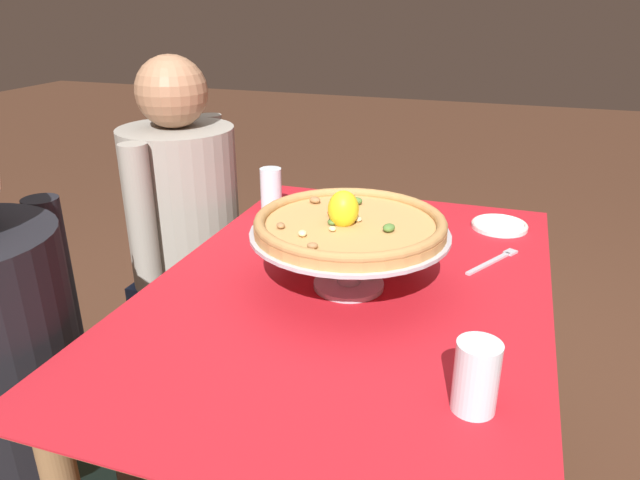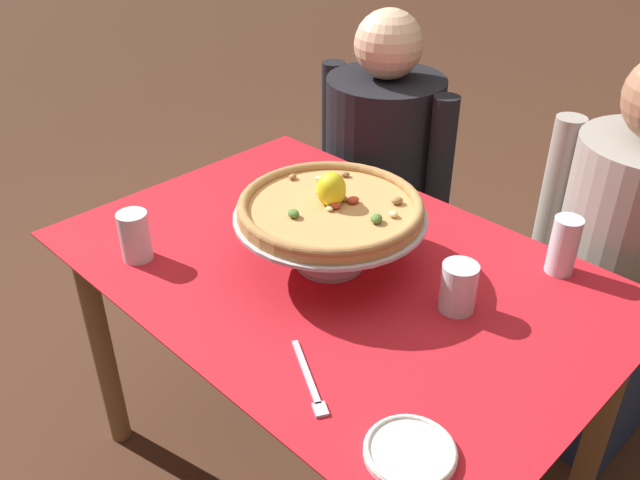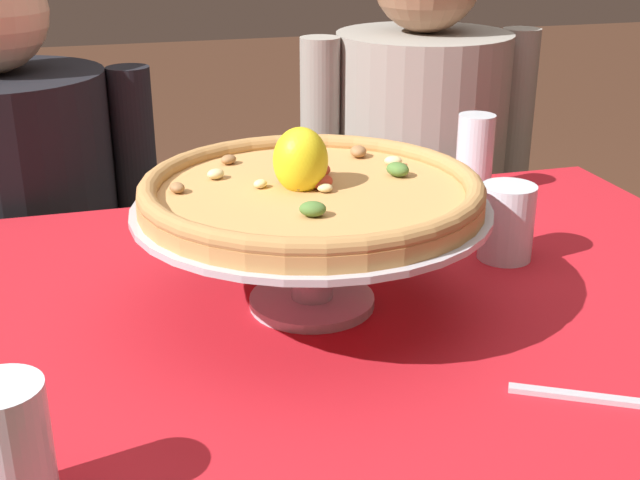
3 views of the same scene
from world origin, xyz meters
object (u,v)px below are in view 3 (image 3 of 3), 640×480
pizza_stand (312,228)px  water_glass_side_right (506,227)px  dinner_fork (623,402)px  diner_left (22,260)px  pizza (311,190)px  water_glass_front_left (10,457)px  diner_right (416,210)px  water_glass_back_right (474,159)px

pizza_stand → water_glass_side_right: bearing=13.0°
dinner_fork → diner_left: (-0.64, 0.96, -0.17)m
diner_left → water_glass_side_right: bearing=-40.0°
pizza_stand → diner_left: 0.82m
pizza → diner_left: bearing=121.2°
pizza_stand → dinner_fork: 0.40m
pizza_stand → pizza: (-0.00, 0.00, 0.05)m
water_glass_side_right → diner_left: bearing=140.0°
water_glass_front_left → diner_left: (-0.06, 0.96, -0.22)m
pizza → diner_left: size_ratio=0.36×
pizza → diner_right: bearing=58.0°
pizza_stand → pizza: size_ratio=1.05×
pizza_stand → water_glass_front_left: pizza_stand is taller
pizza → water_glass_side_right: bearing=12.9°
diner_left → pizza: bearing=-58.8°
diner_left → diner_right: bearing=1.4°
water_glass_side_right → water_glass_front_left: (-0.64, -0.37, 0.01)m
water_glass_side_right → diner_left: size_ratio=0.10×
pizza → diner_right: 0.86m
water_glass_side_right → water_glass_front_left: bearing=-150.0°
diner_right → diner_left: bearing=-178.6°
pizza_stand → water_glass_front_left: bearing=-138.4°
water_glass_side_right → dinner_fork: water_glass_side_right is taller
water_glass_front_left → diner_right: 1.26m
pizza → water_glass_back_right: size_ratio=3.01×
dinner_fork → pizza: bearing=128.9°
pizza_stand → dinner_fork: size_ratio=2.33×
diner_left → diner_right: diner_right is taller
pizza_stand → water_glass_side_right: pizza_stand is taller
water_glass_side_right → dinner_fork: bearing=-99.1°
pizza → dinner_fork: 0.42m
dinner_fork → diner_left: diner_left is taller
dinner_fork → diner_right: size_ratio=0.16×
pizza_stand → water_glass_side_right: size_ratio=3.98×
pizza_stand → water_glass_back_right: 0.52m
water_glass_side_right → diner_right: bearing=78.8°
water_glass_front_left → dinner_fork: water_glass_front_left is taller
pizza → diner_right: (0.42, 0.68, -0.31)m
water_glass_back_right → dinner_fork: bearing=-102.5°
water_glass_back_right → water_glass_front_left: size_ratio=1.15×
water_glass_front_left → water_glass_back_right: bearing=41.9°
dinner_fork → water_glass_side_right: bearing=80.9°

